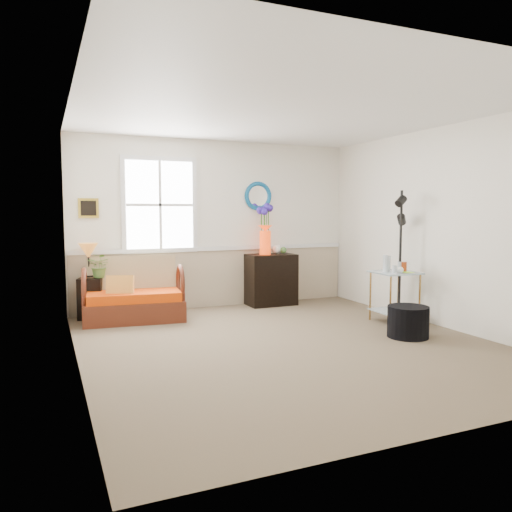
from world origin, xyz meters
name	(u,v)px	position (x,y,z in m)	size (l,w,h in m)	color
floor	(288,344)	(0.00, 0.00, 0.00)	(4.50, 5.00, 0.01)	#6D5C4B
ceiling	(289,111)	(0.00, 0.00, 2.60)	(4.50, 5.00, 0.01)	white
walls	(288,230)	(0.00, 0.00, 1.30)	(4.51, 5.01, 2.60)	white
wainscot	(217,278)	(0.00, 2.48, 0.45)	(4.46, 0.02, 0.90)	tan
chair_rail	(217,248)	(0.00, 2.47, 0.92)	(4.46, 0.04, 0.06)	white
window	(160,205)	(-0.90, 2.47, 1.60)	(1.14, 0.06, 1.44)	white
picture	(88,208)	(-1.92, 2.48, 1.55)	(0.28, 0.03, 0.28)	gold
mirror	(258,196)	(0.70, 2.48, 1.75)	(0.47, 0.47, 0.07)	#147CAD
loveseat	(134,289)	(-1.40, 1.94, 0.44)	(1.34, 0.76, 0.87)	#612715
throw_pillow	(120,289)	(-1.60, 1.84, 0.47)	(0.36, 0.09, 0.36)	orange
lamp_stand	(92,298)	(-1.93, 2.30, 0.29)	(0.33, 0.33, 0.58)	black
table_lamp	(89,261)	(-1.95, 2.28, 0.82)	(0.27, 0.27, 0.49)	#C16D25
potted_plant	(100,268)	(-1.81, 2.24, 0.71)	(0.31, 0.34, 0.26)	#457232
cabinet	(271,279)	(0.83, 2.26, 0.41)	(0.76, 0.49, 0.82)	black
flower_vase	(265,230)	(0.72, 2.23, 1.21)	(0.23, 0.23, 0.78)	red
side_table	(394,297)	(1.84, 0.43, 0.35)	(0.55, 0.55, 0.69)	olive
tabletop_items	(397,263)	(1.85, 0.42, 0.81)	(0.38, 0.38, 0.23)	silver
floor_lamp	(400,256)	(2.00, 0.53, 0.90)	(0.26, 0.26, 1.79)	black
ottoman	(408,322)	(1.47, -0.29, 0.19)	(0.49, 0.49, 0.38)	black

